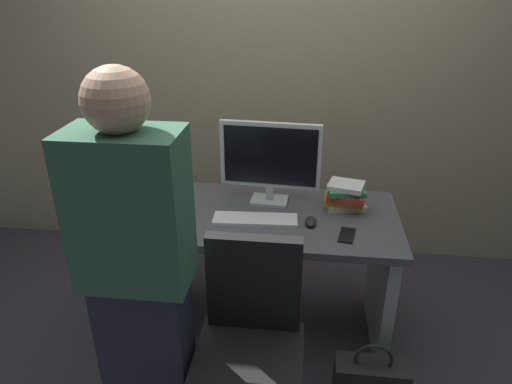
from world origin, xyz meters
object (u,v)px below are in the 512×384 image
(monitor, at_px, (270,159))
(book_stack, at_px, (345,196))
(mouse, at_px, (311,222))
(cell_phone, at_px, (347,235))
(office_chair, at_px, (250,359))
(cup_near_keyboard, at_px, (161,208))
(desk, at_px, (257,250))
(person_at_desk, at_px, (139,281))
(keyboard, at_px, (256,220))
(handbag, at_px, (370,384))

(monitor, height_order, book_stack, monitor)
(mouse, xyz_separation_m, cell_phone, (0.18, -0.09, -0.01))
(office_chair, xyz_separation_m, book_stack, (0.41, 0.82, 0.39))
(cup_near_keyboard, xyz_separation_m, cell_phone, (0.95, -0.09, -0.05))
(desk, height_order, mouse, mouse)
(desk, relative_size, cell_phone, 10.32)
(desk, height_order, book_stack, book_stack)
(cell_phone, bearing_deg, person_at_desk, -132.83)
(desk, bearing_deg, monitor, 70.48)
(keyboard, bearing_deg, office_chair, -88.50)
(monitor, distance_m, mouse, 0.41)
(cell_phone, bearing_deg, book_stack, 99.96)
(mouse, height_order, book_stack, book_stack)
(monitor, bearing_deg, desk, -109.52)
(desk, distance_m, cell_phone, 0.54)
(office_chair, relative_size, keyboard, 2.19)
(office_chair, relative_size, mouse, 9.40)
(desk, bearing_deg, cup_near_keyboard, -169.34)
(cup_near_keyboard, height_order, handbag, cup_near_keyboard)
(person_at_desk, xyz_separation_m, handbag, (0.95, 0.27, -0.70))
(keyboard, xyz_separation_m, mouse, (0.28, -0.00, 0.01))
(keyboard, bearing_deg, cup_near_keyboard, 177.86)
(office_chair, height_order, mouse, office_chair)
(person_at_desk, xyz_separation_m, cell_phone, (0.81, 0.60, -0.10))
(handbag, bearing_deg, desk, 139.39)
(book_stack, bearing_deg, keyboard, -157.48)
(office_chair, bearing_deg, desk, 94.32)
(desk, height_order, cell_phone, cell_phone)
(desk, bearing_deg, mouse, -16.78)
(handbag, bearing_deg, monitor, 129.56)
(office_chair, bearing_deg, mouse, 69.93)
(person_at_desk, bearing_deg, keyboard, 62.58)
(person_at_desk, relative_size, keyboard, 3.81)
(mouse, height_order, cell_phone, mouse)
(person_at_desk, relative_size, cup_near_keyboard, 15.91)
(keyboard, distance_m, cup_near_keyboard, 0.50)
(monitor, bearing_deg, office_chair, -89.90)
(mouse, height_order, handbag, mouse)
(person_at_desk, xyz_separation_m, monitor, (0.41, 0.93, 0.15))
(office_chair, distance_m, cell_phone, 0.74)
(office_chair, xyz_separation_m, monitor, (-0.00, 0.86, 0.57))
(handbag, bearing_deg, mouse, 126.39)
(person_at_desk, height_order, handbag, person_at_desk)
(keyboard, distance_m, mouse, 0.28)
(cell_phone, bearing_deg, office_chair, -116.45)
(book_stack, distance_m, cell_phone, 0.29)
(desk, bearing_deg, keyboard, -86.88)
(book_stack, xyz_separation_m, cell_phone, (-0.00, -0.28, -0.07))
(desk, height_order, person_at_desk, person_at_desk)
(person_at_desk, xyz_separation_m, cup_near_keyboard, (-0.13, 0.69, -0.05))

